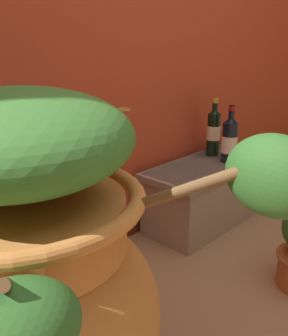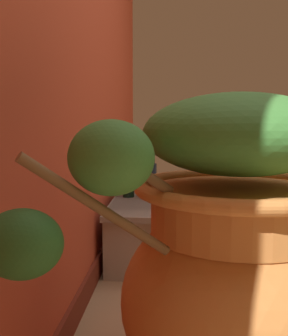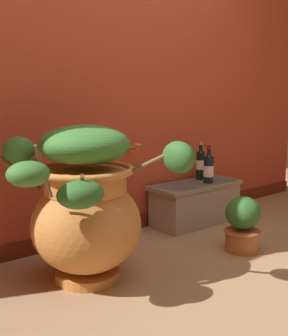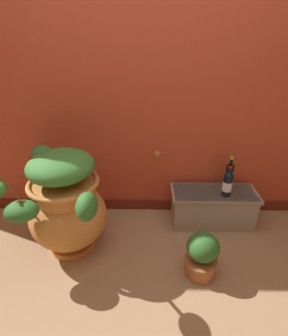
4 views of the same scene
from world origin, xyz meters
name	(u,v)px [view 2 (image 2 of 4)]	position (x,y,z in m)	size (l,w,h in m)	color
terracotta_urn	(238,259)	(-0.63, 0.56, 0.43)	(0.84, 1.02, 0.85)	#CC7F3D
stone_ledge	(140,227)	(0.60, 0.91, 0.18)	(0.77, 0.32, 0.33)	#9E9384
wine_bottle_left	(128,174)	(0.74, 0.99, 0.46)	(0.07, 0.07, 0.31)	black
wine_bottle_middle	(150,178)	(0.69, 0.86, 0.45)	(0.08, 0.08, 0.29)	black
potted_shrub	(258,239)	(0.39, 0.29, 0.18)	(0.24, 0.24, 0.36)	#B26638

